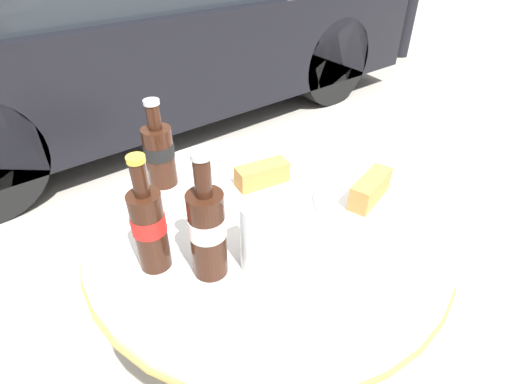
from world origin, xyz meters
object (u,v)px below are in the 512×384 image
Objects in this scene: cola_bottle_right at (159,153)px; lunch_plate_far at (262,182)px; cola_bottle_center at (207,229)px; lunch_plate_near at (367,197)px; cola_bottle_left at (149,226)px; drinking_glass at (261,238)px; parked_car at (130,27)px; bistro_table at (266,265)px.

cola_bottle_right is 0.26m from lunch_plate_far.
lunch_plate_near is (0.40, -0.05, -0.08)m from cola_bottle_center.
cola_bottle_left is 0.50m from lunch_plate_near.
lunch_plate_near is at bearing -6.68° from cola_bottle_center.
cola_bottle_right is at bearing 59.64° from cola_bottle_left.
lunch_plate_far is (-0.15, 0.20, -0.00)m from lunch_plate_near.
cola_bottle_left is 1.09× the size of cola_bottle_right.
drinking_glass is at bearing -38.18° from cola_bottle_left.
parked_car is at bearing 74.66° from lunch_plate_far.
lunch_plate_near is at bearing -100.70° from parked_car.
cola_bottle_left is 0.98× the size of lunch_plate_near.
parked_car is (0.93, 2.29, -0.20)m from cola_bottle_left.
drinking_glass reaches higher than lunch_plate_near.
lunch_plate_near is (0.33, -0.37, -0.07)m from cola_bottle_right.
parked_car is at bearing 73.76° from bistro_table.
cola_bottle_right is at bearing 131.56° from lunch_plate_near.
lunch_plate_far is (0.25, 0.15, -0.08)m from cola_bottle_center.
cola_bottle_left is 1.68× the size of drinking_glass.
drinking_glass is 0.04× the size of parked_car.
drinking_glass is at bearing -129.54° from lunch_plate_far.
bistro_table is 0.37m from cola_bottle_right.
cola_bottle_right reaches higher than lunch_plate_near.
drinking_glass is at bearing -87.71° from cola_bottle_right.
bistro_table is 0.25m from drinking_glass.
cola_bottle_center is 0.10m from drinking_glass.
lunch_plate_far is 2.30m from parked_car.
cola_bottle_center is 0.41m from lunch_plate_near.
cola_bottle_center reaches higher than cola_bottle_left.
parked_car is at bearing 79.30° from lunch_plate_near.
parked_car reaches higher than bistro_table.
cola_bottle_center reaches higher than lunch_plate_near.
parked_car is (0.67, 2.31, 0.04)m from bistro_table.
lunch_plate_far is at bearing 12.87° from cola_bottle_left.
cola_bottle_left is at bearing 174.51° from bistro_table.
parked_car is (0.86, 2.37, -0.20)m from cola_bottle_center.
bistro_table is at bearing -5.49° from cola_bottle_left.
cola_bottle_left is (-0.26, 0.02, 0.24)m from bistro_table.
cola_bottle_left is 0.20m from drinking_glass.
cola_bottle_center reaches higher than cola_bottle_right.
cola_bottle_left is at bearing -120.36° from cola_bottle_right.
bistro_table is 0.31m from cola_bottle_center.
drinking_glass is at bearing 179.77° from lunch_plate_near.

